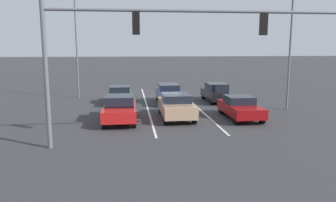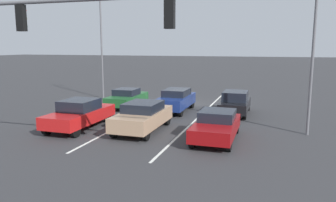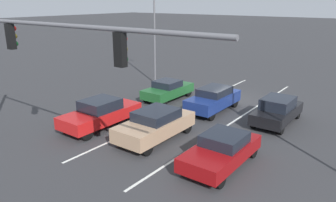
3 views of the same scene
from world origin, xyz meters
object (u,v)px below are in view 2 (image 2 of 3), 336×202
Objects in this scene: street_lamp_right_shoulder at (103,38)px; car_darkgreen_rightlane_second at (127,98)px; traffic_signal_gantry at (30,35)px; car_red_rightlane_front at (80,114)px; car_black_leftlane_second at (235,103)px; car_maroon_leftlane_front at (216,125)px; car_navy_midlane_second at (176,100)px; car_tan_midlane_front at (143,116)px; street_lamp_left_shoulder at (311,27)px.

car_darkgreen_rightlane_second is at bearing 138.48° from street_lamp_right_shoulder.
street_lamp_right_shoulder is at bearing -71.11° from traffic_signal_gantry.
car_red_rightlane_front is 9.86m from car_black_leftlane_second.
traffic_signal_gantry reaches higher than car_red_rightlane_front.
car_darkgreen_rightlane_second is (7.57, -6.39, -0.01)m from car_maroon_leftlane_front.
car_navy_midlane_second is at bearing -102.35° from traffic_signal_gantry.
car_black_leftlane_second is at bearing 164.18° from street_lamp_right_shoulder.
car_black_leftlane_second is at bearing -125.25° from car_tan_midlane_front.
car_red_rightlane_front reaches higher than car_navy_midlane_second.
car_black_leftlane_second is 0.46× the size of street_lamp_right_shoulder.
car_darkgreen_rightlane_second is (0.16, -6.37, -0.10)m from car_red_rightlane_front.
car_red_rightlane_front is 6.38m from car_darkgreen_rightlane_second.
car_maroon_leftlane_front is at bearing 29.40° from street_lamp_left_shoulder.
car_tan_midlane_front is at bearing 128.36° from street_lamp_right_shoulder.
car_tan_midlane_front is at bearing 12.66° from street_lamp_left_shoulder.
car_tan_midlane_front is 3.50m from car_red_rightlane_front.
street_lamp_right_shoulder reaches higher than car_red_rightlane_front.
car_darkgreen_rightlane_second is at bearing -88.58° from car_red_rightlane_front.
traffic_signal_gantry is 15.24m from street_lamp_right_shoulder.
car_tan_midlane_front reaches higher than car_maroon_leftlane_front.
car_maroon_leftlane_front is 0.45× the size of street_lamp_left_shoulder.
street_lamp_left_shoulder is (-11.45, -2.26, 4.51)m from car_red_rightlane_front.
car_red_rightlane_front is 6.47m from traffic_signal_gantry.
car_darkgreen_rightlane_second is 13.15m from street_lamp_left_shoulder.
car_black_leftlane_second is at bearing 179.40° from car_darkgreen_rightlane_second.
street_lamp_left_shoulder is (-4.04, -2.27, 4.60)m from car_maroon_leftlane_front.
street_lamp_right_shoulder reaches higher than car_navy_midlane_second.
car_maroon_leftlane_front is at bearing -141.36° from traffic_signal_gantry.
car_black_leftlane_second is (-3.93, -0.27, -0.04)m from car_navy_midlane_second.
car_tan_midlane_front is 1.10× the size of car_darkgreen_rightlane_second.
street_lamp_right_shoulder is (7.33, -3.46, 4.25)m from car_navy_midlane_second.
car_maroon_leftlane_front is 0.98× the size of car_navy_midlane_second.
car_red_rightlane_front is 0.35× the size of traffic_signal_gantry.
car_red_rightlane_front is (7.42, -0.02, 0.08)m from car_maroon_leftlane_front.
car_darkgreen_rightlane_second is (3.63, -5.91, -0.10)m from car_tan_midlane_front.
car_red_rightlane_front reaches higher than car_tan_midlane_front.
car_black_leftlane_second is 0.44× the size of street_lamp_left_shoulder.
car_black_leftlane_second is (-0.17, -6.31, 0.05)m from car_maroon_leftlane_front.
street_lamp_left_shoulder reaches higher than car_black_leftlane_second.
car_tan_midlane_front is 7.14m from car_black_leftlane_second.
car_black_leftlane_second is (-4.12, -5.83, -0.03)m from car_tan_midlane_front.
car_darkgreen_rightlane_second is 0.45× the size of street_lamp_right_shoulder.
traffic_signal_gantry reaches higher than car_tan_midlane_front.
traffic_signal_gantry reaches higher than car_black_leftlane_second.
car_maroon_leftlane_front is 6.53m from street_lamp_left_shoulder.
street_lamp_left_shoulder is at bearing 133.75° from car_black_leftlane_second.
car_red_rightlane_front is 12.51m from street_lamp_left_shoulder.
car_navy_midlane_second is 0.33× the size of traffic_signal_gantry.
street_lamp_right_shoulder is 0.96× the size of street_lamp_left_shoulder.
car_navy_midlane_second is (3.75, -6.04, 0.10)m from car_maroon_leftlane_front.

